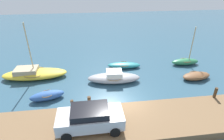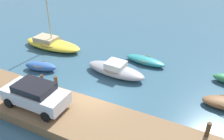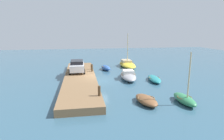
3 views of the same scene
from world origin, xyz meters
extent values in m
plane|color=#33566B|center=(0.00, 0.00, 0.00)|extent=(84.00, 84.00, 0.00)
cube|color=brown|center=(0.00, -2.22, 0.32)|extent=(19.86, 3.82, 0.64)
ellipsoid|color=brown|center=(8.24, 3.45, 0.31)|extent=(3.23, 1.86, 0.63)
torus|color=olive|center=(8.24, 3.45, 0.49)|extent=(1.70, 1.70, 0.07)
ellipsoid|color=#939399|center=(-0.28, 3.98, 0.41)|extent=(5.34, 2.24, 0.82)
torus|color=olive|center=(-0.28, 3.98, 0.64)|extent=(2.06, 2.06, 0.07)
cube|color=silver|center=(-0.26, 3.98, 0.92)|extent=(1.64, 1.49, 0.54)
ellipsoid|color=teal|center=(1.31, 6.95, 0.29)|extent=(3.89, 1.71, 0.57)
torus|color=olive|center=(1.31, 6.95, 0.44)|extent=(1.52, 1.52, 0.07)
ellipsoid|color=#2D569E|center=(-6.38, 1.84, 0.36)|extent=(3.01, 1.68, 0.72)
torus|color=olive|center=(-6.38, 1.84, 0.56)|extent=(1.38, 1.38, 0.07)
ellipsoid|color=#2D7A4C|center=(8.71, 6.78, 0.35)|extent=(3.24, 1.17, 0.70)
torus|color=olive|center=(8.71, 6.78, 0.55)|extent=(1.24, 1.24, 0.07)
cylinder|color=#C6B284|center=(9.14, 6.78, 2.55)|extent=(0.12, 0.12, 3.98)
ellipsoid|color=gold|center=(-8.34, 5.87, 0.40)|extent=(6.51, 2.34, 0.80)
torus|color=olive|center=(-8.34, 5.87, 0.62)|extent=(2.40, 2.40, 0.07)
cube|color=tan|center=(-9.10, 5.87, 0.88)|extent=(2.24, 1.56, 0.48)
cylinder|color=#C6B284|center=(-8.36, 5.87, 3.19)|extent=(0.12, 0.12, 5.10)
cylinder|color=#47331E|center=(-4.04, -0.56, 1.04)|extent=(0.22, 0.22, 0.79)
cylinder|color=#47331E|center=(-2.77, -0.56, 1.14)|extent=(0.25, 0.25, 0.98)
cylinder|color=#47331E|center=(7.40, -0.56, 1.09)|extent=(0.24, 0.24, 0.89)
cube|color=silver|center=(-2.73, -2.60, 1.38)|extent=(4.23, 1.87, 0.83)
cube|color=black|center=(-2.73, -2.60, 2.02)|extent=(2.37, 1.64, 0.45)
cylinder|color=black|center=(-1.27, -1.67, 0.96)|extent=(0.64, 0.23, 0.64)
cylinder|color=black|center=(-1.25, -3.51, 0.96)|extent=(0.64, 0.23, 0.64)
cylinder|color=black|center=(-4.22, -1.70, 0.96)|extent=(0.64, 0.23, 0.64)
cylinder|color=black|center=(-4.20, -3.54, 0.96)|extent=(0.64, 0.23, 0.64)
camera|label=1|loc=(-2.48, -11.46, 9.55)|focal=28.95mm
camera|label=2|loc=(6.78, -11.06, 10.17)|focal=37.21mm
camera|label=3|loc=(23.27, -2.06, 6.32)|focal=30.61mm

